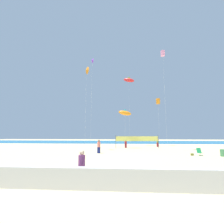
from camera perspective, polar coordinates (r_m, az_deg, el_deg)
The scene contains 18 objects.
ground_plane at distance 17.79m, azimuth 2.99°, elevation -16.43°, with size 120.00×120.00×0.00m, color #D1BC89.
ocean_band at distance 52.32m, azimuth 3.77°, elevation -10.88°, with size 120.00×20.00×0.01m, color #1E6B99.
boardwalk_ledge at distance 7.97m, azimuth 1.37°, elevation -23.27°, with size 28.00×0.44×1.00m, color beige.
mother_figure at distance 9.41m, azimuth -11.07°, elevation -18.25°, with size 0.39×0.39×1.69m.
toddler_figure at distance 9.38m, azimuth -7.67°, elevation -21.36°, with size 0.18×0.18×0.79m.
beachgoer_olive_shirt at distance 33.79m, azimuth 16.35°, elevation -10.49°, with size 0.42×0.42×1.83m.
beachgoer_coral_shirt at distance 21.87m, azimuth -4.84°, elevation -12.29°, with size 0.42×0.42×1.81m.
beachgoer_maroon_shirt at distance 30.21m, azimuth 5.02°, elevation -11.16°, with size 0.41×0.41×1.77m.
folding_beach_chair at distance 22.40m, azimuth 29.35°, elevation -12.50°, with size 0.52×0.65×0.89m.
trash_barrel at distance 22.88m, azimuth 35.58°, elevation -12.08°, with size 0.62×0.62×0.81m, color #3F7F4C.
volleyball_net at distance 29.79m, azimuth 9.12°, elevation -9.81°, with size 7.97×0.79×2.40m.
beach_handbag at distance 21.86m, azimuth 27.29°, elevation -13.66°, with size 0.32×0.16×0.26m, color olive.
kite_orange_delta at distance 27.97m, azimuth -9.31°, elevation 14.75°, with size 1.01×1.24×14.07m.
kite_orange_box at distance 37.42m, azimuth 16.48°, elevation 3.76°, with size 0.85×0.85×10.68m.
kite_violet_delta at distance 34.21m, azimuth -7.28°, elevation 18.05°, with size 0.72×1.09×18.20m.
kite_pink_box at distance 30.15m, azimuth 18.07°, elevation 19.62°, with size 0.60×0.60×16.93m.
kite_orange_inflatable at distance 29.63m, azimuth 4.74°, elevation -0.36°, with size 2.54×0.91×7.21m.
kite_red_inflatable at distance 37.24m, azimuth 6.19°, elevation 11.51°, with size 2.85×1.57×15.82m.
Camera 1 is at (0.38, -17.60, 2.59)m, focal length 24.98 mm.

